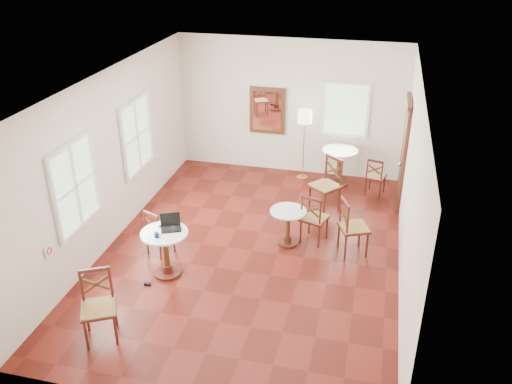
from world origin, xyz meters
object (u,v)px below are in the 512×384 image
at_px(chair_near_a, 159,232).
at_px(chair_near_b, 98,307).
at_px(chair_mid_a, 314,218).
at_px(laptop, 171,225).
at_px(chair_back_a, 376,176).
at_px(cafe_table_near, 166,248).
at_px(cafe_table_mid, 288,223).
at_px(navy_mug, 157,235).
at_px(mouse, 161,226).
at_px(chair_back_b, 326,185).
at_px(floor_lamp, 305,121).
at_px(water_glass, 173,229).
at_px(cafe_table_back, 339,163).
at_px(chair_mid_b, 352,227).
at_px(power_adapter, 147,284).

relative_size(chair_near_a, chair_near_b, 0.84).
relative_size(chair_mid_a, laptop, 2.38).
distance_m(chair_mid_a, chair_back_a, 2.37).
height_order(cafe_table_near, cafe_table_mid, cafe_table_near).
bearing_deg(navy_mug, chair_back_a, 50.53).
bearing_deg(mouse, chair_back_b, 57.96).
height_order(floor_lamp, water_glass, floor_lamp).
height_order(cafe_table_near, chair_mid_a, chair_mid_a).
bearing_deg(cafe_table_mid, chair_back_b, 70.64).
xyz_separation_m(cafe_table_back, floor_lamp, (-0.80, 0.13, 0.84)).
xyz_separation_m(chair_mid_b, floor_lamp, (-1.29, 2.79, 0.83)).
distance_m(cafe_table_near, chair_back_a, 4.87).
bearing_deg(water_glass, floor_lamp, 70.90).
height_order(chair_back_a, chair_back_b, chair_back_b).
height_order(navy_mug, power_adapter, navy_mug).
bearing_deg(chair_near_a, chair_back_a, -113.32).
relative_size(cafe_table_back, navy_mug, 7.42).
height_order(cafe_table_back, chair_back_b, chair_back_b).
relative_size(chair_back_a, floor_lamp, 0.52).
relative_size(chair_back_b, floor_lamp, 0.69).
xyz_separation_m(floor_lamp, laptop, (-1.50, -3.99, -0.49)).
distance_m(laptop, navy_mug, 0.34).
height_order(chair_near_b, chair_mid_b, chair_near_b).
relative_size(chair_mid_a, power_adapter, 9.61).
height_order(chair_mid_b, power_adapter, chair_mid_b).
bearing_deg(chair_mid_b, chair_mid_a, 49.66).
xyz_separation_m(cafe_table_back, chair_back_a, (0.79, -0.30, -0.09)).
xyz_separation_m(laptop, mouse, (-0.16, -0.01, -0.04)).
distance_m(cafe_table_back, chair_back_a, 0.85).
xyz_separation_m(chair_near_b, water_glass, (0.46, 1.61, 0.34)).
bearing_deg(power_adapter, cafe_table_near, 60.33).
bearing_deg(laptop, chair_back_a, 24.71).
xyz_separation_m(chair_near_a, laptop, (0.41, -0.39, 0.42)).
bearing_deg(laptop, power_adapter, -141.17).
bearing_deg(chair_mid_b, chair_near_b, 109.64).
bearing_deg(cafe_table_mid, chair_back_a, 58.85).
height_order(chair_near_b, mouse, chair_near_b).
bearing_deg(cafe_table_near, chair_mid_a, 35.93).
height_order(chair_near_a, mouse, chair_near_a).
height_order(chair_near_a, water_glass, water_glass).
distance_m(chair_near_a, navy_mug, 0.88).
bearing_deg(chair_back_b, chair_mid_a, -54.68).
bearing_deg(cafe_table_mid, chair_mid_b, -0.92).
bearing_deg(cafe_table_back, water_glass, -119.24).
relative_size(chair_near_b, mouse, 11.96).
height_order(cafe_table_back, laptop, laptop).
bearing_deg(chair_near_a, floor_lamp, -93.41).
distance_m(cafe_table_mid, chair_mid_a, 0.47).
height_order(cafe_table_mid, floor_lamp, floor_lamp).
distance_m(chair_near_b, chair_back_a, 6.33).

